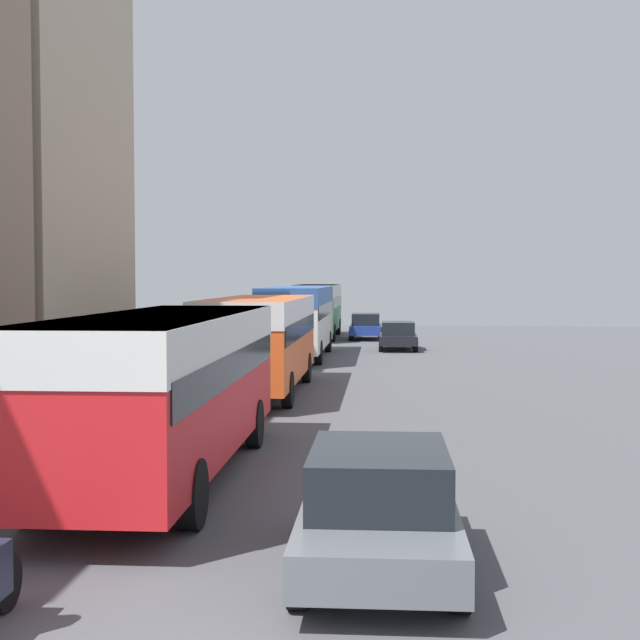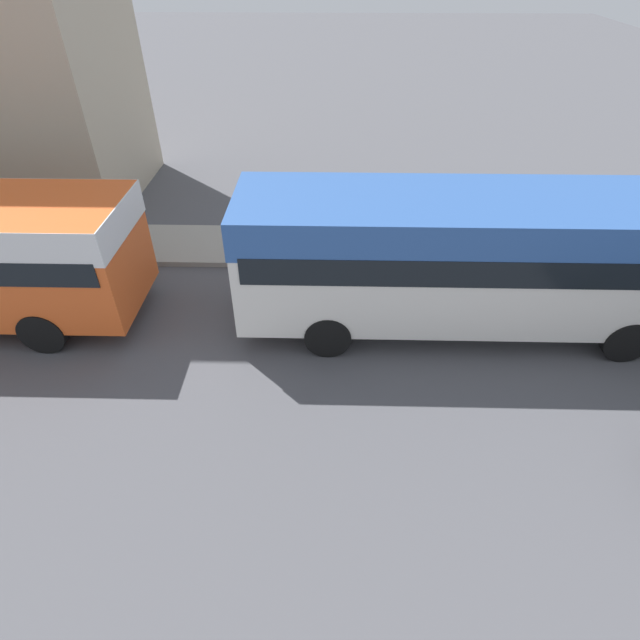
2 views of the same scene
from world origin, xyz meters
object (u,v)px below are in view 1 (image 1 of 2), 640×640
at_px(car_crossing, 398,335).
at_px(bus_third_in_line, 298,312).
at_px(bus_rear, 317,304).
at_px(pedestrian_walking_away, 44,405).
at_px(bus_following, 260,331).
at_px(car_distant, 366,326).
at_px(pedestrian_near_curb, 225,340).
at_px(car_far_curb, 379,507).
at_px(bus_lead, 164,372).

bearing_deg(car_crossing, bus_third_in_line, 45.46).
xyz_separation_m(bus_third_in_line, bus_rear, (-0.13, 13.06, -0.00)).
bearing_deg(pedestrian_walking_away, bus_rear, 85.30).
bearing_deg(pedestrian_walking_away, bus_following, 72.63).
bearing_deg(car_distant, pedestrian_near_curb, -109.20).
bearing_deg(bus_following, car_distant, 83.46).
xyz_separation_m(bus_following, pedestrian_walking_away, (-3.02, -9.66, -0.92)).
bearing_deg(car_far_curb, bus_following, 102.85).
distance_m(bus_third_in_line, car_far_curb, 28.81).
height_order(car_crossing, car_far_curb, car_far_curb).
distance_m(bus_rear, pedestrian_near_curb, 16.86).
xyz_separation_m(bus_lead, bus_third_in_line, (0.05, 23.92, 0.13)).
bearing_deg(bus_lead, bus_rear, 90.12).
xyz_separation_m(car_distant, pedestrian_walking_away, (-5.80, -33.89, 0.22)).
distance_m(bus_lead, bus_third_in_line, 23.92).
bearing_deg(bus_third_in_line, bus_lead, -90.13).
bearing_deg(car_far_curb, bus_rear, 95.30).
xyz_separation_m(bus_lead, car_distant, (2.85, 35.91, -1.12)).
distance_m(car_far_curb, car_distant, 40.53).
relative_size(bus_rear, pedestrian_near_curb, 5.69).
height_order(bus_rear, car_crossing, bus_rear).
height_order(bus_following, car_far_curb, bus_following).
bearing_deg(bus_rear, car_crossing, -61.26).
relative_size(bus_lead, pedestrian_near_curb, 5.73).
bearing_deg(car_distant, pedestrian_walking_away, -99.71).
relative_size(bus_lead, bus_following, 1.02).
height_order(bus_lead, pedestrian_walking_away, bus_lead).
bearing_deg(bus_lead, pedestrian_near_curb, 97.23).
distance_m(bus_lead, car_crossing, 28.90).
distance_m(bus_following, car_far_curb, 16.74).
relative_size(bus_third_in_line, pedestrian_walking_away, 6.10).
bearing_deg(bus_lead, bus_following, 89.66).
relative_size(bus_rear, car_distant, 2.52).
bearing_deg(car_far_curb, car_distant, 91.33).
height_order(car_far_curb, car_distant, car_distant).
height_order(bus_lead, car_far_curb, bus_lead).
distance_m(bus_third_in_line, car_crossing, 6.56).
bearing_deg(pedestrian_walking_away, car_far_curb, -44.55).
bearing_deg(bus_rear, bus_following, -89.67).
height_order(bus_third_in_line, car_crossing, bus_third_in_line).
bearing_deg(bus_following, bus_lead, -90.34).
bearing_deg(bus_following, bus_third_in_line, 90.07).
height_order(car_crossing, pedestrian_walking_away, pedestrian_walking_away).
xyz_separation_m(pedestrian_near_curb, pedestrian_walking_away, (-0.37, -18.31, -0.04)).
xyz_separation_m(car_far_curb, pedestrian_walking_away, (-6.74, 6.63, 0.22)).
distance_m(bus_third_in_line, pedestrian_near_curb, 4.57).
bearing_deg(pedestrian_near_curb, car_far_curb, -75.69).
bearing_deg(pedestrian_near_curb, bus_following, -72.99).
xyz_separation_m(bus_following, bus_third_in_line, (-0.01, 12.25, 0.12)).
bearing_deg(car_far_curb, bus_third_in_line, 97.45).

